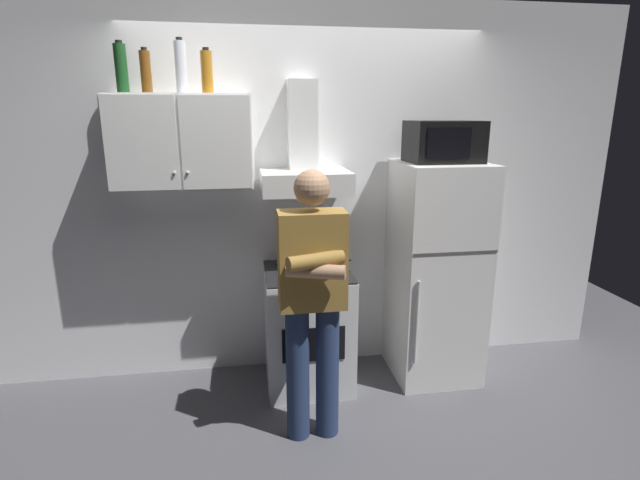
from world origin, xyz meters
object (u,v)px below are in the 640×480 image
bottle_beer_brown (146,72)px  bottle_wine_green (121,68)px  range_hood (304,163)px  microwave (444,142)px  stove_oven (308,327)px  person_standing (312,298)px  bottle_liquor_amber (207,72)px  upper_cabinet (182,142)px  bottle_vodka_clear (181,67)px  refrigerator (436,273)px  cooking_pot (329,266)px

bottle_beer_brown → bottle_wine_green: bearing=-169.4°
range_hood → microwave: 0.97m
stove_oven → bottle_beer_brown: bearing=170.3°
range_hood → bottle_wine_green: (-1.14, 0.02, 0.60)m
person_standing → bottle_beer_brown: bottle_beer_brown is taller
stove_oven → bottle_liquor_amber: size_ratio=3.18×
upper_cabinet → stove_oven: (0.80, -0.13, -1.32)m
microwave → bottle_liquor_amber: (-1.57, 0.08, 0.44)m
range_hood → bottle_vodka_clear: size_ratio=2.24×
range_hood → bottle_wine_green: bottle_wine_green is taller
stove_oven → refrigerator: refrigerator is taller
person_standing → refrigerator: bearing=31.2°
refrigerator → cooking_pot: refrigerator is taller
bottle_vodka_clear → microwave: bearing=-3.9°
cooking_pot → bottle_wine_green: bearing=168.3°
bottle_wine_green → range_hood: bearing=-0.9°
stove_oven → microwave: 1.62m
bottle_liquor_amber → bottle_vodka_clear: bearing=167.8°
bottle_beer_brown → bottle_liquor_amber: 0.39m
bottle_wine_green → refrigerator: bearing=-3.9°
upper_cabinet → refrigerator: (1.75, -0.12, -0.95)m
stove_oven → bottle_beer_brown: 2.02m
refrigerator → microwave: (-0.00, 0.02, 0.94)m
person_standing → bottle_liquor_amber: 1.57m
stove_oven → person_standing: bearing=-94.7°
person_standing → bottle_liquor_amber: (-0.57, 0.71, 1.28)m
bottle_beer_brown → range_hood: bearing=-2.5°
refrigerator → person_standing: 1.17m
bottle_beer_brown → bottle_wine_green: (-0.14, -0.03, 0.02)m
cooking_pot → person_standing: bearing=-110.3°
upper_cabinet → bottle_beer_brown: 0.48m
microwave → bottle_wine_green: (-2.09, 0.13, 0.46)m
stove_oven → refrigerator: 1.02m
upper_cabinet → person_standing: 1.35m
upper_cabinet → bottle_wine_green: size_ratio=2.89×
range_hood → cooking_pot: size_ratio=2.43×
bottle_vodka_clear → bottle_wine_green: 0.36m
microwave → bottle_beer_brown: (-1.95, 0.15, 0.44)m
upper_cabinet → microwave: 1.75m
stove_oven → bottle_vodka_clear: 1.95m
cooking_pot → refrigerator: bearing=8.3°
refrigerator → person_standing: bearing=-148.8°
upper_cabinet → stove_oven: upper_cabinet is taller
refrigerator → bottle_vodka_clear: bearing=175.5°
range_hood → microwave: (0.95, -0.11, 0.14)m
person_standing → bottle_vodka_clear: bearing=134.3°
person_standing → bottle_vodka_clear: bottle_vodka_clear is taller
upper_cabinet → refrigerator: bearing=-4.1°
microwave → bottle_beer_brown: 2.00m
microwave → bottle_wine_green: bottle_wine_green is taller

